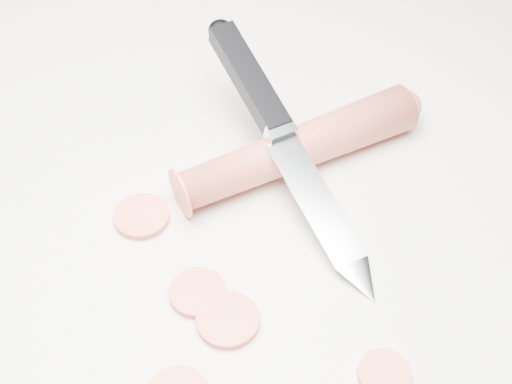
# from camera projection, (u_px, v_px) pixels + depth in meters

# --- Properties ---
(ground) EXTENTS (2.40, 2.40, 0.00)m
(ground) POSITION_uv_depth(u_px,v_px,m) (245.00, 263.00, 0.49)
(ground) COLOR silver
(ground) RESTS_ON ground
(carrot) EXTENTS (0.17, 0.15, 0.03)m
(carrot) POSITION_uv_depth(u_px,v_px,m) (298.00, 148.00, 0.54)
(carrot) COLOR #C04B38
(carrot) RESTS_ON ground
(carrot_slice_0) EXTENTS (0.04, 0.04, 0.01)m
(carrot_slice_0) POSITION_uv_depth(u_px,v_px,m) (228.00, 320.00, 0.46)
(carrot_slice_0) COLOR #F36042
(carrot_slice_0) RESTS_ON ground
(carrot_slice_1) EXTENTS (0.03, 0.03, 0.01)m
(carrot_slice_1) POSITION_uv_depth(u_px,v_px,m) (384.00, 374.00, 0.43)
(carrot_slice_1) COLOR #F36042
(carrot_slice_1) RESTS_ON ground
(carrot_slice_3) EXTENTS (0.04, 0.04, 0.01)m
(carrot_slice_3) POSITION_uv_depth(u_px,v_px,m) (198.00, 293.00, 0.47)
(carrot_slice_3) COLOR #F36042
(carrot_slice_3) RESTS_ON ground
(carrot_slice_4) EXTENTS (0.04, 0.04, 0.01)m
(carrot_slice_4) POSITION_uv_depth(u_px,v_px,m) (142.00, 216.00, 0.51)
(carrot_slice_4) COLOR #F36042
(carrot_slice_4) RESTS_ON ground
(kitchen_knife) EXTENTS (0.18, 0.20, 0.08)m
(kitchen_knife) POSITION_uv_depth(u_px,v_px,m) (290.00, 145.00, 0.51)
(kitchen_knife) COLOR silver
(kitchen_knife) RESTS_ON ground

